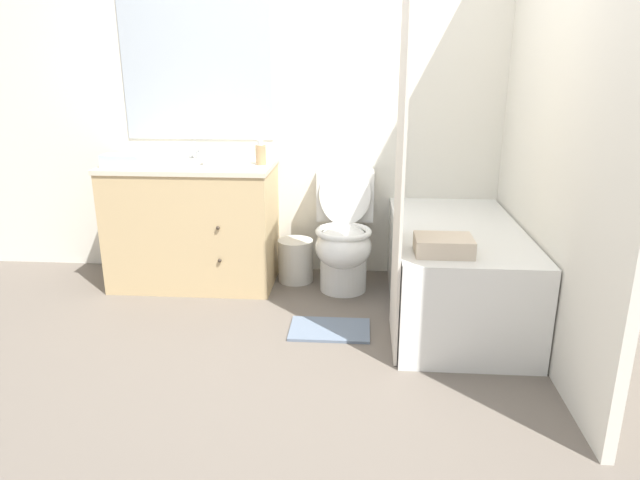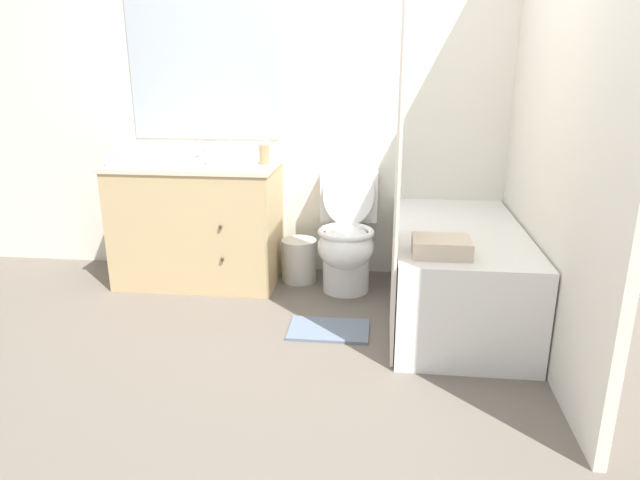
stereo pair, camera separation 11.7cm
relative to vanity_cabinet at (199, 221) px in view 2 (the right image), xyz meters
The scene contains 14 objects.
ground_plane 1.51m from the vanity_cabinet, 58.66° to the right, with size 14.00×14.00×0.00m, color #6B6056.
wall_back 1.16m from the vanity_cabinet, 22.79° to the left, with size 8.00×0.06×2.50m.
wall_right 2.28m from the vanity_cabinet, 12.86° to the right, with size 0.05×2.53×2.50m.
vanity_cabinet is the anchor object (origin of this frame).
sink_faucet 0.48m from the vanity_cabinet, 90.00° to the left, with size 0.14×0.12×0.12m.
toilet 1.01m from the vanity_cabinet, ahead, with size 0.38×0.62×0.83m.
bathtub 1.73m from the vanity_cabinet, 13.64° to the right, with size 0.72×1.39×0.55m.
shower_curtain 1.63m from the vanity_cabinet, 31.64° to the right, with size 0.01×0.52×1.95m.
wastebasket 0.73m from the vanity_cabinet, ahead, with size 0.24×0.24×0.29m.
tissue_box 0.48m from the vanity_cabinet, ahead, with size 0.12×0.13×0.11m.
soap_dispenser 0.66m from the vanity_cabinet, ahead, with size 0.07×0.07×0.16m.
hand_towel_folded 0.60m from the vanity_cabinet, 157.44° to the right, with size 0.25×0.13×0.08m.
bath_towel_folded 1.78m from the vanity_cabinet, 30.35° to the right, with size 0.28×0.21×0.09m.
bath_mat 1.25m from the vanity_cabinet, 35.94° to the right, with size 0.45×0.29×0.02m.
Camera 2 is at (0.48, -2.37, 1.47)m, focal length 32.00 mm.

